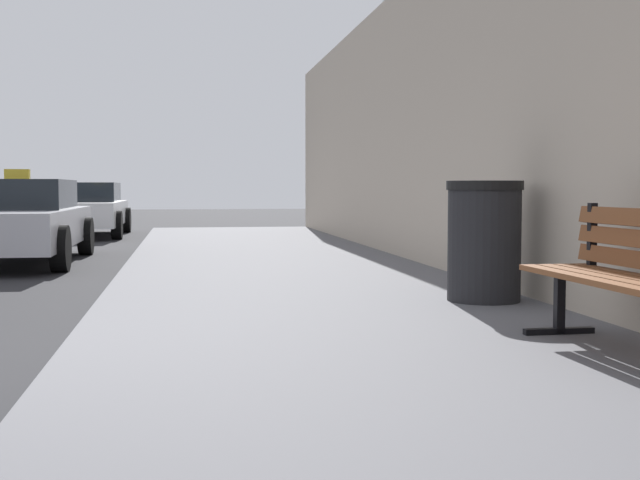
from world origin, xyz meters
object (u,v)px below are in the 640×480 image
(car_silver, at_px, (16,221))
(bench, at_px, (634,269))
(trash_bin, at_px, (484,241))
(car_white, at_px, (82,209))

(car_silver, bearing_deg, bench, 120.90)
(bench, height_order, trash_bin, trash_bin)
(bench, distance_m, car_white, 16.55)
(bench, height_order, car_white, car_white)
(car_silver, relative_size, car_white, 1.00)
(bench, height_order, car_silver, car_silver)
(car_silver, xyz_separation_m, car_white, (0.13, 7.18, 0.00))
(trash_bin, bearing_deg, car_white, 110.48)
(bench, relative_size, car_silver, 0.38)
(bench, bearing_deg, trash_bin, 89.15)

